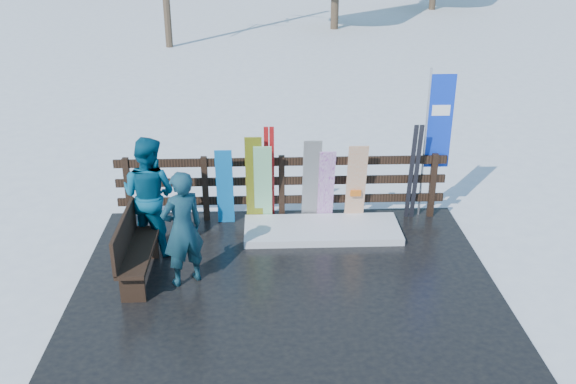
{
  "coord_description": "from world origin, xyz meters",
  "views": [
    {
      "loc": [
        -0.28,
        -7.84,
        5.0
      ],
      "look_at": [
        0.06,
        1.0,
        1.1
      ],
      "focal_mm": 40.0,
      "sensor_mm": 36.0,
      "label": 1
    }
  ],
  "objects_px": {
    "snowboard_4": "(311,181)",
    "rental_flag": "(436,127)",
    "snowboard_5": "(356,184)",
    "snowboard_3": "(326,186)",
    "snowboard_2": "(254,180)",
    "person_back": "(149,195)",
    "bench": "(133,247)",
    "snowboard_0": "(225,187)",
    "person_front": "(182,229)",
    "snowboard_1": "(263,185)"
  },
  "relations": [
    {
      "from": "snowboard_4",
      "to": "person_front",
      "type": "xyz_separation_m",
      "value": [
        -1.93,
        -1.82,
        0.07
      ]
    },
    {
      "from": "snowboard_4",
      "to": "person_front",
      "type": "relative_size",
      "value": 0.94
    },
    {
      "from": "person_back",
      "to": "person_front",
      "type": "bearing_deg",
      "value": 143.57
    },
    {
      "from": "snowboard_1",
      "to": "snowboard_3",
      "type": "bearing_deg",
      "value": -0.0
    },
    {
      "from": "snowboard_4",
      "to": "rental_flag",
      "type": "bearing_deg",
      "value": 7.37
    },
    {
      "from": "person_front",
      "to": "person_back",
      "type": "relative_size",
      "value": 0.92
    },
    {
      "from": "snowboard_5",
      "to": "rental_flag",
      "type": "bearing_deg",
      "value": 11.41
    },
    {
      "from": "snowboard_3",
      "to": "bench",
      "type": "bearing_deg",
      "value": -149.7
    },
    {
      "from": "snowboard_1",
      "to": "rental_flag",
      "type": "distance_m",
      "value": 3.04
    },
    {
      "from": "snowboard_1",
      "to": "snowboard_5",
      "type": "distance_m",
      "value": 1.56
    },
    {
      "from": "snowboard_4",
      "to": "person_back",
      "type": "relative_size",
      "value": 0.87
    },
    {
      "from": "snowboard_1",
      "to": "snowboard_5",
      "type": "height_order",
      "value": "snowboard_1"
    },
    {
      "from": "bench",
      "to": "snowboard_5",
      "type": "bearing_deg",
      "value": 26.5
    },
    {
      "from": "snowboard_5",
      "to": "person_front",
      "type": "distance_m",
      "value": 3.24
    },
    {
      "from": "bench",
      "to": "snowboard_4",
      "type": "relative_size",
      "value": 0.93
    },
    {
      "from": "snowboard_0",
      "to": "rental_flag",
      "type": "bearing_deg",
      "value": 4.37
    },
    {
      "from": "bench",
      "to": "person_back",
      "type": "bearing_deg",
      "value": 82.56
    },
    {
      "from": "person_back",
      "to": "snowboard_4",
      "type": "bearing_deg",
      "value": -140.18
    },
    {
      "from": "snowboard_3",
      "to": "snowboard_5",
      "type": "distance_m",
      "value": 0.5
    },
    {
      "from": "snowboard_4",
      "to": "rental_flag",
      "type": "relative_size",
      "value": 0.62
    },
    {
      "from": "snowboard_2",
      "to": "person_front",
      "type": "distance_m",
      "value": 2.06
    },
    {
      "from": "snowboard_4",
      "to": "person_front",
      "type": "bearing_deg",
      "value": -136.78
    },
    {
      "from": "snowboard_2",
      "to": "person_back",
      "type": "relative_size",
      "value": 0.89
    },
    {
      "from": "snowboard_4",
      "to": "snowboard_3",
      "type": "bearing_deg",
      "value": -0.0
    },
    {
      "from": "snowboard_0",
      "to": "rental_flag",
      "type": "distance_m",
      "value": 3.66
    },
    {
      "from": "snowboard_0",
      "to": "snowboard_3",
      "type": "distance_m",
      "value": 1.69
    },
    {
      "from": "snowboard_3",
      "to": "rental_flag",
      "type": "distance_m",
      "value": 2.08
    },
    {
      "from": "snowboard_3",
      "to": "snowboard_2",
      "type": "bearing_deg",
      "value": 180.0
    },
    {
      "from": "person_front",
      "to": "bench",
      "type": "bearing_deg",
      "value": -41.13
    },
    {
      "from": "snowboard_2",
      "to": "person_back",
      "type": "height_order",
      "value": "person_back"
    },
    {
      "from": "snowboard_0",
      "to": "snowboard_1",
      "type": "distance_m",
      "value": 0.64
    },
    {
      "from": "bench",
      "to": "snowboard_1",
      "type": "distance_m",
      "value": 2.53
    },
    {
      "from": "snowboard_2",
      "to": "snowboard_4",
      "type": "height_order",
      "value": "snowboard_2"
    },
    {
      "from": "person_back",
      "to": "snowboard_1",
      "type": "bearing_deg",
      "value": -133.02
    },
    {
      "from": "snowboard_3",
      "to": "snowboard_5",
      "type": "height_order",
      "value": "snowboard_5"
    },
    {
      "from": "bench",
      "to": "person_back",
      "type": "height_order",
      "value": "person_back"
    },
    {
      "from": "snowboard_4",
      "to": "snowboard_0",
      "type": "bearing_deg",
      "value": -180.0
    },
    {
      "from": "snowboard_5",
      "to": "rental_flag",
      "type": "height_order",
      "value": "rental_flag"
    },
    {
      "from": "bench",
      "to": "person_front",
      "type": "bearing_deg",
      "value": -8.61
    },
    {
      "from": "snowboard_2",
      "to": "rental_flag",
      "type": "bearing_deg",
      "value": 5.07
    },
    {
      "from": "snowboard_0",
      "to": "snowboard_3",
      "type": "bearing_deg",
      "value": -0.0
    },
    {
      "from": "snowboard_0",
      "to": "person_front",
      "type": "height_order",
      "value": "person_front"
    },
    {
      "from": "snowboard_4",
      "to": "person_front",
      "type": "height_order",
      "value": "person_front"
    },
    {
      "from": "snowboard_0",
      "to": "snowboard_2",
      "type": "height_order",
      "value": "snowboard_2"
    },
    {
      "from": "snowboard_5",
      "to": "snowboard_3",
      "type": "bearing_deg",
      "value": -180.0
    },
    {
      "from": "snowboard_3",
      "to": "person_front",
      "type": "xyz_separation_m",
      "value": [
        -2.18,
        -1.82,
        0.17
      ]
    },
    {
      "from": "bench",
      "to": "snowboard_4",
      "type": "xyz_separation_m",
      "value": [
        2.67,
        1.7,
        0.27
      ]
    },
    {
      "from": "snowboard_3",
      "to": "snowboard_4",
      "type": "bearing_deg",
      "value": 180.0
    },
    {
      "from": "snowboard_2",
      "to": "snowboard_4",
      "type": "relative_size",
      "value": 1.02
    },
    {
      "from": "bench",
      "to": "snowboard_3",
      "type": "distance_m",
      "value": 3.38
    }
  ]
}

